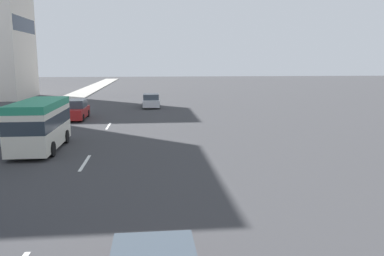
{
  "coord_description": "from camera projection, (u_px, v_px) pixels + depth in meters",
  "views": [
    {
      "loc": [
        -2.71,
        -3.4,
        5.12
      ],
      "look_at": [
        19.16,
        -5.75,
        1.33
      ],
      "focal_mm": 36.27,
      "sensor_mm": 36.0,
      "label": 1
    }
  ],
  "objects": [
    {
      "name": "lane_stripe_mid",
      "position": [
        85.0,
        163.0,
        19.8
      ],
      "size": [
        3.2,
        0.16,
        0.01
      ],
      "primitive_type": "cube",
      "color": "silver",
      "rests_on": "ground_plane"
    },
    {
      "name": "lane_stripe_far",
      "position": [
        108.0,
        126.0,
        31.04
      ],
      "size": [
        3.2,
        0.16,
        0.01
      ],
      "primitive_type": "cube",
      "color": "silver",
      "rests_on": "ground_plane"
    },
    {
      "name": "car_lead",
      "position": [
        76.0,
        110.0,
        34.74
      ],
      "size": [
        4.67,
        1.81,
        1.73
      ],
      "rotation": [
        0.0,
        0.0,
        3.14
      ],
      "color": "#A51E1E",
      "rests_on": "ground_plane"
    },
    {
      "name": "car_third",
      "position": [
        151.0,
        101.0,
        43.59
      ],
      "size": [
        4.38,
        1.91,
        1.54
      ],
      "color": "silver",
      "rests_on": "ground_plane"
    },
    {
      "name": "ground_plane",
      "position": [
        112.0,
        120.0,
        34.03
      ],
      "size": [
        198.0,
        198.0,
        0.0
      ],
      "primitive_type": "plane",
      "color": "#38383A"
    },
    {
      "name": "minibus_fifth",
      "position": [
        40.0,
        123.0,
        22.48
      ],
      "size": [
        6.24,
        2.33,
        2.87
      ],
      "rotation": [
        0.0,
        0.0,
        3.14
      ],
      "color": "silver",
      "rests_on": "ground_plane"
    },
    {
      "name": "sidewalk_right",
      "position": [
        23.0,
        121.0,
        33.23
      ],
      "size": [
        162.0,
        3.59,
        0.15
      ],
      "primitive_type": "cube",
      "color": "#9E9B93",
      "rests_on": "ground_plane"
    }
  ]
}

